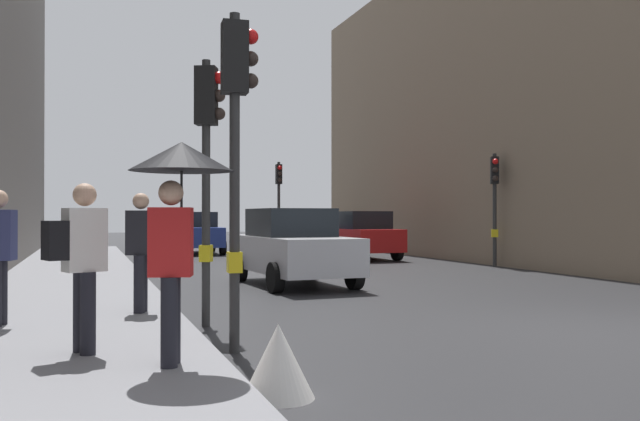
{
  "coord_description": "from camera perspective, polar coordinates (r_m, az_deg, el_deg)",
  "views": [
    {
      "loc": [
        -6.83,
        -7.48,
        1.59
      ],
      "look_at": [
        -0.79,
        9.99,
        1.74
      ],
      "focal_mm": 38.06,
      "sensor_mm": 36.0,
      "label": 1
    }
  ],
  "objects": [
    {
      "name": "car_silver_hatchback",
      "position": [
        15.64,
        -2.28,
        -3.07
      ],
      "size": [
        2.2,
        4.29,
        1.76
      ],
      "color": "#BCBCC1",
      "rests_on": "ground"
    },
    {
      "name": "traffic_light_near_left",
      "position": [
        8.03,
        -7.03,
        7.67
      ],
      "size": [
        0.44,
        0.26,
        3.96
      ],
      "color": "#2D2D2D",
      "rests_on": "ground"
    },
    {
      "name": "traffic_light_far_median",
      "position": [
        28.87,
        -3.48,
        1.7
      ],
      "size": [
        0.25,
        0.44,
        3.89
      ],
      "color": "#2D2D2D",
      "rests_on": "ground"
    },
    {
      "name": "traffic_light_near_right",
      "position": [
        9.95,
        -9.42,
        5.66
      ],
      "size": [
        0.45,
        0.34,
        3.84
      ],
      "color": "#2D2D2D",
      "rests_on": "ground"
    },
    {
      "name": "traffic_light_mid_street",
      "position": [
        21.75,
        14.48,
        1.78
      ],
      "size": [
        0.35,
        0.45,
        3.53
      ],
      "color": "#2D2D2D",
      "rests_on": "ground"
    },
    {
      "name": "building_facade_right",
      "position": [
        28.25,
        21.88,
        8.0
      ],
      "size": [
        12.0,
        25.41,
        11.46
      ],
      "primitive_type": "cube",
      "color": "gray",
      "rests_on": "ground"
    },
    {
      "name": "car_white_compact",
      "position": [
        32.2,
        -2.43,
        -1.73
      ],
      "size": [
        2.11,
        4.25,
        1.76
      ],
      "color": "silver",
      "rests_on": "ground"
    },
    {
      "name": "pedestrian_with_black_backpack",
      "position": [
        7.47,
        -19.52,
        -3.71
      ],
      "size": [
        0.66,
        0.46,
        1.77
      ],
      "color": "black",
      "rests_on": "sidewalk_kerb"
    },
    {
      "name": "car_blue_van",
      "position": [
        29.26,
        -10.4,
        -1.85
      ],
      "size": [
        2.07,
        4.23,
        1.76
      ],
      "color": "navy",
      "rests_on": "ground"
    },
    {
      "name": "pedestrian_in_dark_coat",
      "position": [
        10.42,
        -14.84,
        -2.96
      ],
      "size": [
        0.46,
        0.36,
        1.77
      ],
      "color": "black",
      "rests_on": "sidewalk_kerb"
    },
    {
      "name": "ground_plane",
      "position": [
        10.25,
        23.34,
        -9.34
      ],
      "size": [
        120.0,
        120.0,
        0.0
      ],
      "primitive_type": "plane",
      "color": "#28282B"
    },
    {
      "name": "warning_sign_triangle",
      "position": [
        6.04,
        -3.53,
        -12.53
      ],
      "size": [
        0.64,
        0.64,
        0.65
      ],
      "primitive_type": "cone",
      "color": "silver",
      "rests_on": "ground"
    },
    {
      "name": "pedestrian_with_umbrella",
      "position": [
        6.64,
        -11.83,
        1.72
      ],
      "size": [
        1.0,
        1.0,
        2.14
      ],
      "color": "black",
      "rests_on": "sidewalk_kerb"
    },
    {
      "name": "car_red_sedan",
      "position": [
        25.07,
        3.28,
        -2.09
      ],
      "size": [
        2.18,
        4.28,
        1.76
      ],
      "color": "red",
      "rests_on": "ground"
    },
    {
      "name": "sidewalk_kerb",
      "position": [
        13.57,
        -20.3,
        -6.82
      ],
      "size": [
        3.24,
        40.0,
        0.16
      ],
      "primitive_type": "cube",
      "color": "gray",
      "rests_on": "ground"
    }
  ]
}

